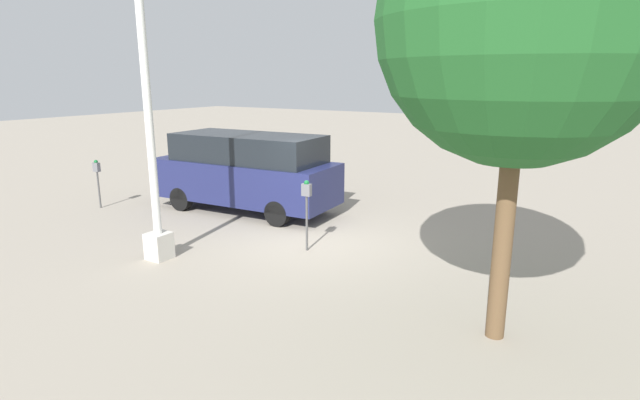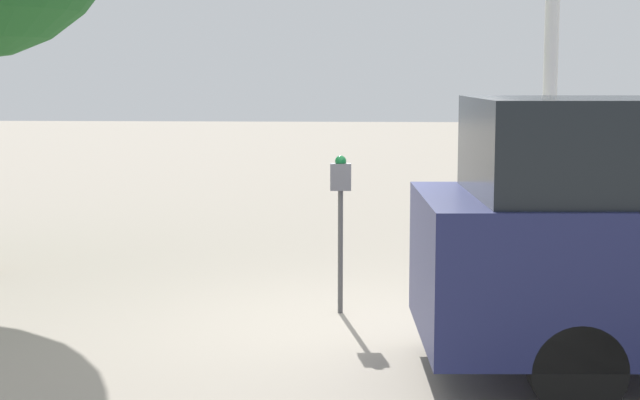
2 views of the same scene
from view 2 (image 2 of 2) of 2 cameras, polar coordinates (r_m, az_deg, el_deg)
name	(u,v)px [view 2 (image 2 of 2)]	position (r m, az deg, el deg)	size (l,w,h in m)	color
ground_plane	(365,326)	(9.15, 2.66, -7.35)	(80.00, 80.00, 0.00)	gray
parking_meter_near	(341,198)	(9.44, 1.20, 0.15)	(0.21, 0.12, 1.54)	#4C4C4C
lamp_post	(550,75)	(11.54, 13.26, 7.11)	(0.44, 0.44, 6.72)	beige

